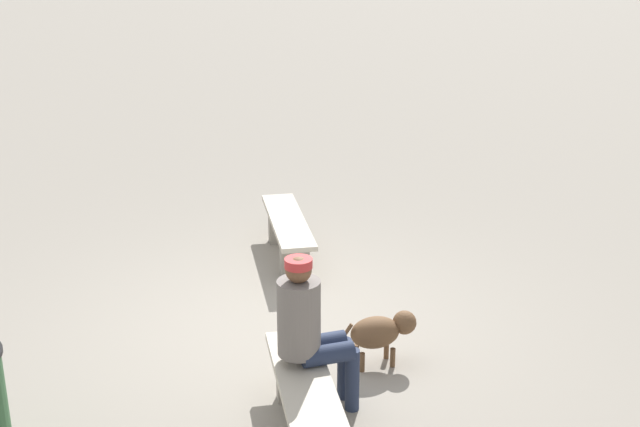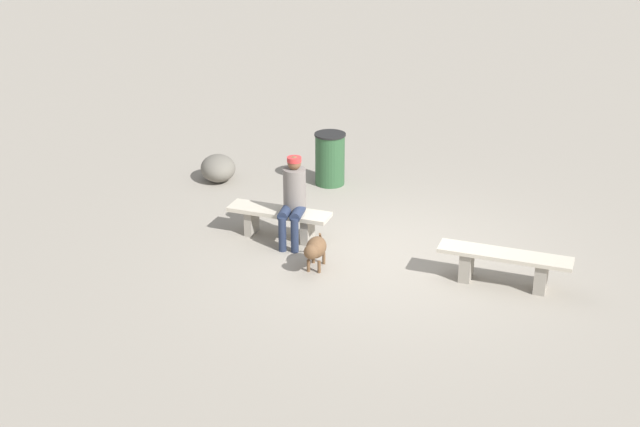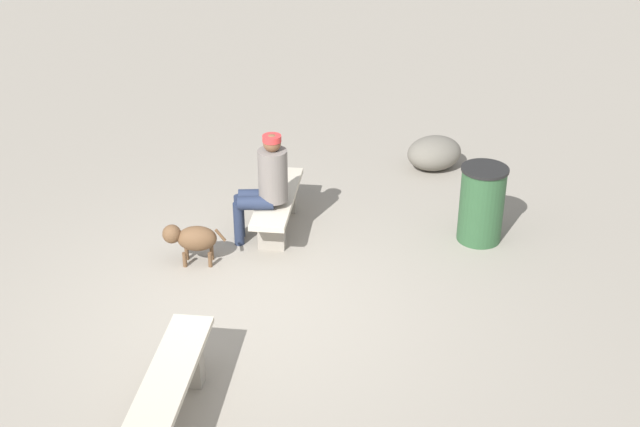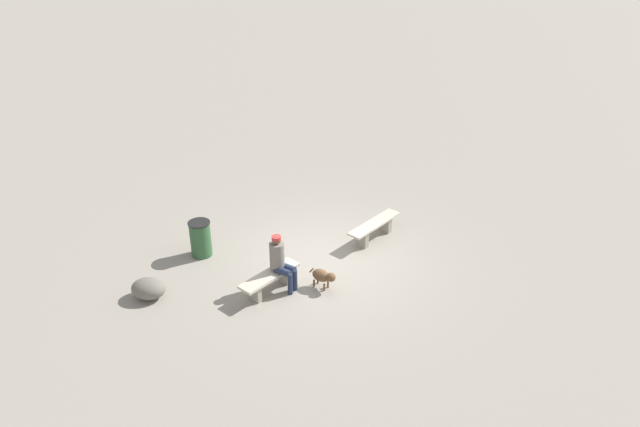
% 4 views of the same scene
% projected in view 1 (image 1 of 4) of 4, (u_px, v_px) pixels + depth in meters
% --- Properties ---
extents(ground, '(210.00, 210.00, 0.06)m').
position_uv_depth(ground, '(282.00, 330.00, 7.81)').
color(ground, gray).
extents(bench_left, '(1.73, 0.54, 0.45)m').
position_uv_depth(bench_left, '(288.00, 231.00, 9.26)').
color(bench_left, gray).
rests_on(bench_left, ground).
extents(bench_right, '(1.53, 0.54, 0.43)m').
position_uv_depth(bench_right, '(305.00, 393.00, 6.16)').
color(bench_right, gray).
rests_on(bench_right, ground).
extents(seated_person, '(0.41, 0.62, 1.27)m').
position_uv_depth(seated_person, '(310.00, 326.00, 6.28)').
color(seated_person, slate).
rests_on(seated_person, ground).
extents(dog, '(0.35, 0.66, 0.46)m').
position_uv_depth(dog, '(381.00, 331.00, 7.08)').
color(dog, brown).
rests_on(dog, ground).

